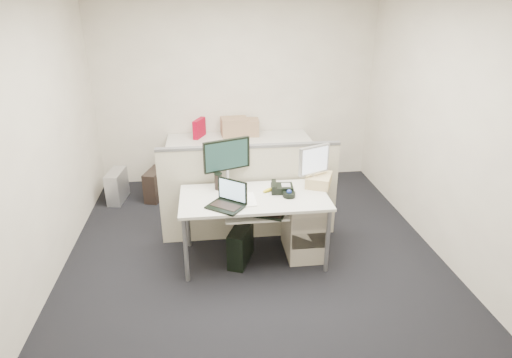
{
  "coord_description": "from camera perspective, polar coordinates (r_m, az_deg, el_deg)",
  "views": [
    {
      "loc": [
        -0.45,
        -3.89,
        2.6
      ],
      "look_at": [
        0.04,
        0.15,
        0.86
      ],
      "focal_mm": 30.0,
      "sensor_mm": 36.0,
      "label": 1
    }
  ],
  "objects": [
    {
      "name": "wall_front",
      "position": [
        2.11,
        6.95,
        -13.41
      ],
      "size": [
        4.0,
        0.02,
        2.7
      ],
      "primitive_type": "cube",
      "color": "silver",
      "rests_on": "ground"
    },
    {
      "name": "keyboard_tray",
      "position": [
        4.23,
        0.03,
        -4.72
      ],
      "size": [
        0.62,
        0.32,
        0.02
      ],
      "primitive_type": "cube",
      "color": "beige",
      "rests_on": "desk"
    },
    {
      "name": "travel_mug",
      "position": [
        4.48,
        -5.03,
        -0.37
      ],
      "size": [
        0.1,
        0.1,
        0.17
      ],
      "primitive_type": "cylinder",
      "rotation": [
        0.0,
        0.0,
        0.38
      ],
      "color": "black",
      "rests_on": "desk"
    },
    {
      "name": "monitor_main",
      "position": [
        4.51,
        -3.89,
        2.2
      ],
      "size": [
        0.55,
        0.37,
        0.51
      ],
      "primitive_type": "cube",
      "rotation": [
        0.0,
        0.0,
        0.36
      ],
      "color": "black",
      "rests_on": "desk"
    },
    {
      "name": "cardboard_box_left",
      "position": [
        6.2,
        -2.91,
        6.89
      ],
      "size": [
        0.39,
        0.31,
        0.28
      ],
      "primitive_type": "cube",
      "rotation": [
        0.0,
        0.0,
        0.08
      ],
      "color": "#907152",
      "rests_on": "back_counter"
    },
    {
      "name": "pc_tower_spare_dark",
      "position": [
        6.06,
        -13.29,
        -0.7
      ],
      "size": [
        0.29,
        0.47,
        0.41
      ],
      "primitive_type": "cube",
      "rotation": [
        0.0,
        0.0,
        -0.28
      ],
      "color": "black",
      "rests_on": "floor"
    },
    {
      "name": "laptop",
      "position": [
        4.07,
        -4.11,
        -2.25
      ],
      "size": [
        0.41,
        0.4,
        0.25
      ],
      "primitive_type": "cube",
      "rotation": [
        0.0,
        0.0,
        -0.65
      ],
      "color": "black",
      "rests_on": "desk"
    },
    {
      "name": "floor",
      "position": [
        4.7,
        -0.24,
        -10.44
      ],
      "size": [
        4.0,
        4.5,
        0.01
      ],
      "primitive_type": "cube",
      "color": "black",
      "rests_on": "ground"
    },
    {
      "name": "desk",
      "position": [
        4.37,
        -0.25,
        -3.11
      ],
      "size": [
        1.5,
        0.75,
        0.73
      ],
      "color": "beige",
      "rests_on": "floor"
    },
    {
      "name": "sticky_pad",
      "position": [
        4.17,
        -0.65,
        -3.36
      ],
      "size": [
        0.08,
        0.08,
        0.01
      ],
      "primitive_type": "cube",
      "rotation": [
        0.0,
        0.0,
        -0.01
      ],
      "color": "yellow",
      "rests_on": "desk"
    },
    {
      "name": "manila_folders",
      "position": [
        4.62,
        8.36,
        -0.12
      ],
      "size": [
        0.35,
        0.39,
        0.12
      ],
      "primitive_type": "cube",
      "rotation": [
        0.0,
        0.0,
        -0.4
      ],
      "color": "beige",
      "rests_on": "desk"
    },
    {
      "name": "pc_tower_spare_silver",
      "position": [
        6.14,
        -18.03,
        -0.87
      ],
      "size": [
        0.24,
        0.47,
        0.42
      ],
      "primitive_type": "cube",
      "rotation": [
        0.0,
        0.0,
        -0.14
      ],
      "color": "#B7B7BC",
      "rests_on": "floor"
    },
    {
      "name": "trackball",
      "position": [
        4.33,
        4.43,
        -2.08
      ],
      "size": [
        0.17,
        0.17,
        0.05
      ],
      "primitive_type": "cylinder",
      "rotation": [
        0.0,
        0.0,
        -0.41
      ],
      "color": "black",
      "rests_on": "desk"
    },
    {
      "name": "drawer_pedestal",
      "position": [
        4.65,
        6.46,
        -6.21
      ],
      "size": [
        0.4,
        0.55,
        0.65
      ],
      "primitive_type": "cube",
      "color": "#ADA691",
      "rests_on": "floor"
    },
    {
      "name": "back_counter",
      "position": [
        6.25,
        -2.28,
        2.2
      ],
      "size": [
        2.0,
        0.6,
        0.72
      ],
      "primitive_type": "cube",
      "color": "#ADA691",
      "rests_on": "floor"
    },
    {
      "name": "wall_left",
      "position": [
        4.37,
        -27.39,
        3.93
      ],
      "size": [
        0.02,
        4.5,
        2.7
      ],
      "primitive_type": "cube",
      "color": "silver",
      "rests_on": "ground"
    },
    {
      "name": "cubicle_partition",
      "position": [
        4.81,
        -0.86,
        -1.99
      ],
      "size": [
        2.0,
        0.06,
        1.1
      ],
      "primitive_type": "cube",
      "color": "#B0A893",
      "rests_on": "floor"
    },
    {
      "name": "banana",
      "position": [
        4.44,
        1.7,
        -1.46
      ],
      "size": [
        0.16,
        0.12,
        0.04
      ],
      "primitive_type": "ellipsoid",
      "rotation": [
        0.0,
        0.0,
        0.59
      ],
      "color": "gold",
      "rests_on": "desk"
    },
    {
      "name": "pc_tower_desk",
      "position": [
        4.54,
        -2.07,
        -8.79
      ],
      "size": [
        0.31,
        0.45,
        0.39
      ],
      "primitive_type": "cube",
      "rotation": [
        0.0,
        0.0,
        -0.38
      ],
      "color": "black",
      "rests_on": "floor"
    },
    {
      "name": "keyboard",
      "position": [
        4.19,
        0.78,
        -4.66
      ],
      "size": [
        0.46,
        0.32,
        0.02
      ],
      "primitive_type": "cube",
      "rotation": [
        0.0,
        0.0,
        -0.43
      ],
      "color": "black",
      "rests_on": "keyboard_tray"
    },
    {
      "name": "cellphone",
      "position": [
        4.5,
        -2.44,
        -1.26
      ],
      "size": [
        0.05,
        0.1,
        0.01
      ],
      "primitive_type": "cube",
      "rotation": [
        0.0,
        0.0,
        0.01
      ],
      "color": "black",
      "rests_on": "desk"
    },
    {
      "name": "red_binder",
      "position": [
        6.17,
        -7.57,
        6.65
      ],
      "size": [
        0.19,
        0.3,
        0.28
      ],
      "primitive_type": "cube",
      "rotation": [
        0.0,
        0.0,
        -0.42
      ],
      "color": "maroon",
      "rests_on": "back_counter"
    },
    {
      "name": "desk_phone",
      "position": [
        4.43,
        3.48,
        -1.27
      ],
      "size": [
        0.24,
        0.2,
        0.07
      ],
      "primitive_type": "cube",
      "rotation": [
        0.0,
        0.0,
        -0.09
      ],
      "color": "black",
      "rests_on": "desk"
    },
    {
      "name": "paper_stack",
      "position": [
        4.25,
        -1.74,
        -2.8
      ],
      "size": [
        0.25,
        0.32,
        0.01
      ],
      "primitive_type": "cube",
      "rotation": [
        0.0,
        0.0,
        0.03
      ],
      "color": "white",
      "rests_on": "desk"
    },
    {
      "name": "monitor_small",
      "position": [
        4.52,
        7.69,
        1.64
      ],
      "size": [
        0.41,
        0.31,
        0.45
      ],
      "primitive_type": "cube",
      "rotation": [
        0.0,
        0.0,
        0.41
      ],
      "color": "#B7B7BC",
      "rests_on": "desk"
    },
    {
      "name": "wall_back",
      "position": [
        6.28,
        -2.67,
        11.72
      ],
      "size": [
        4.0,
        0.02,
        2.7
      ],
      "primitive_type": "cube",
      "color": "silver",
      "rests_on": "ground"
    },
    {
      "name": "cardboard_box_right",
      "position": [
        6.22,
        -1.25,
        6.82
      ],
      "size": [
        0.36,
        0.29,
        0.25
      ],
      "primitive_type": "cube",
      "rotation": [
        0.0,
        0.0,
        -0.05
      ],
      "color": "#907152",
      "rests_on": "back_counter"
    },
    {
      "name": "wall_right",
      "position": [
        4.76,
        24.55,
        5.87
      ],
      "size": [
        0.02,
        4.5,
        2.7
      ],
      "primitive_type": "cube",
      "color": "silver",
      "rests_on": "ground"
    }
  ]
}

